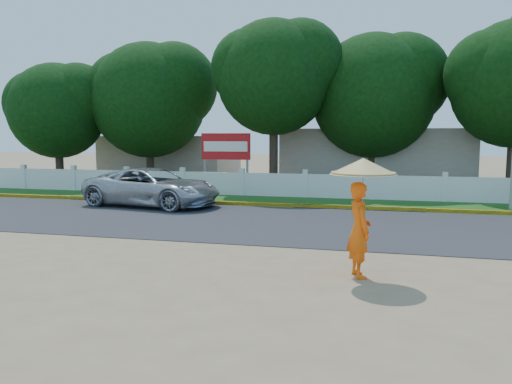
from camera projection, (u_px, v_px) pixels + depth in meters
ground at (236, 255)px, 12.04m from camera, size 120.00×120.00×0.00m
road at (275, 222)px, 16.38m from camera, size 60.00×7.00×0.02m
grass_verge at (300, 202)px, 21.43m from camera, size 60.00×3.50×0.03m
curb at (293, 206)px, 19.79m from camera, size 40.00×0.18×0.16m
fence at (305, 186)px, 22.77m from camera, size 40.00×0.10×1.10m
building_near at (375, 157)px, 28.47m from camera, size 10.00×6.00×3.20m
building_far at (172, 157)px, 32.61m from camera, size 8.00×5.00×2.80m
vehicle at (152, 187)px, 20.11m from camera, size 5.90×3.42×1.54m
monk_with_parasol at (361, 200)px, 10.00m from camera, size 1.33×1.33×2.42m
billboard at (226, 150)px, 24.65m from camera, size 2.50×0.13×2.95m
tree_row at (404, 89)px, 24.29m from camera, size 39.93×8.13×9.36m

